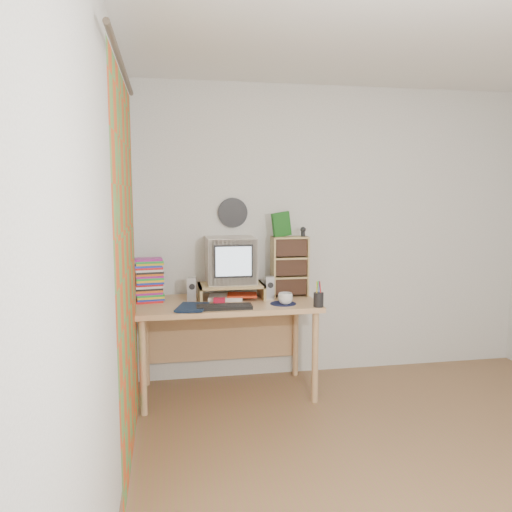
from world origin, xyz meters
name	(u,v)px	position (x,y,z in m)	size (l,w,h in m)	color
floor	(436,475)	(0.00, 0.00, 0.00)	(3.50, 3.50, 0.00)	brown
ceiling	(459,13)	(0.00, 0.00, 2.50)	(3.50, 3.50, 0.00)	white
back_wall	(337,232)	(0.00, 1.75, 1.25)	(3.50, 3.50, 0.00)	white
left_wall	(110,266)	(-1.75, 0.00, 1.25)	(3.50, 3.50, 0.00)	white
curtain	(127,271)	(-1.71, 0.48, 1.15)	(2.20, 2.20, 0.00)	#C4471B
wall_disc	(233,213)	(-0.93, 1.73, 1.43)	(0.25, 0.25, 0.02)	black
desk	(226,316)	(-1.03, 1.44, 0.62)	(1.40, 0.70, 0.75)	tan
monitor_riser	(231,287)	(-0.98, 1.48, 0.84)	(0.52, 0.30, 0.12)	tan
crt_monitor	(231,260)	(-0.97, 1.53, 1.05)	(0.39, 0.39, 0.37)	beige
speaker_left	(192,289)	(-1.30, 1.46, 0.84)	(0.07, 0.07, 0.18)	#A5A4A9
speaker_right	(270,288)	(-0.68, 1.42, 0.84)	(0.07, 0.07, 0.18)	#A5A4A9
keyboard	(224,307)	(-1.08, 1.14, 0.76)	(0.41, 0.14, 0.03)	black
dvd_stack	(149,283)	(-1.62, 1.48, 0.90)	(0.21, 0.15, 0.29)	brown
cd_rack	(290,266)	(-0.49, 1.51, 1.00)	(0.29, 0.16, 0.49)	tan
mug	(285,299)	(-0.60, 1.20, 0.79)	(0.11, 0.11, 0.09)	silver
diary	(178,305)	(-1.41, 1.20, 0.78)	(0.25, 0.19, 0.05)	#101F3C
mousepad	(283,304)	(-0.61, 1.22, 0.75)	(0.20, 0.20, 0.00)	#101B38
pen_cup	(319,297)	(-0.38, 1.07, 0.83)	(0.08, 0.08, 0.15)	black
papers	(232,297)	(-0.98, 1.46, 0.77)	(0.27, 0.20, 0.04)	silver
red_box	(219,301)	(-1.09, 1.31, 0.77)	(0.09, 0.05, 0.04)	#B5132F
game_box	(281,224)	(-0.56, 1.53, 1.34)	(0.15, 0.03, 0.20)	#185619
webcam	(303,232)	(-0.38, 1.51, 1.28)	(0.05, 0.05, 0.08)	black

